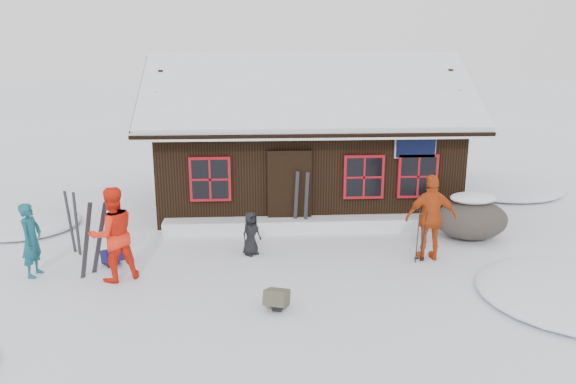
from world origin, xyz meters
name	(u,v)px	position (x,y,z in m)	size (l,w,h in m)	color
ground	(255,265)	(0.00, 0.00, 0.00)	(120.00, 120.00, 0.00)	white
mountain_hut	(304,150)	(1.50, 4.98, 1.58)	(8.90, 6.09, 4.42)	black
snow_drift	(313,224)	(1.50, 2.25, 0.17)	(7.60, 0.60, 0.35)	white
snow_mounds	(321,235)	(1.65, 1.86, 0.00)	(20.60, 13.20, 0.48)	white
skier_teal	(31,240)	(-4.55, -0.25, 0.78)	(0.57, 0.37, 1.55)	#13515E
skier_orange_left	(113,234)	(-2.83, -0.56, 0.97)	(0.94, 0.74, 1.94)	red
skier_orange_right	(431,218)	(3.86, 0.13, 0.97)	(1.13, 0.47, 1.93)	#BE4313
skier_crouched	(251,233)	(-0.08, 0.66, 0.51)	(0.49, 0.32, 1.01)	black
boulder	(471,218)	(5.29, 1.41, 0.52)	(1.77, 1.32, 1.03)	#443D36
ski_pair_left	(93,239)	(-3.32, -0.24, 0.75)	(0.61, 0.36, 1.58)	black
ski_pair_mid	(73,224)	(-4.10, 1.01, 0.70)	(0.36, 0.29, 1.50)	black
ski_pair_right	(301,203)	(1.18, 2.20, 0.76)	(0.41, 0.18, 1.61)	black
ski_poles	(421,237)	(3.61, -0.01, 0.57)	(0.22, 0.11, 1.22)	black
backpack_blue	(113,258)	(-3.09, 0.24, 0.14)	(0.39, 0.52, 0.28)	#14114C
backpack_olive	(277,301)	(0.38, -2.04, 0.14)	(0.39, 0.52, 0.28)	#4A4635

